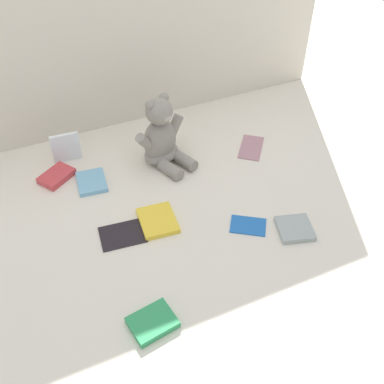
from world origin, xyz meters
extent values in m
plane|color=silver|center=(0.00, 0.00, 0.00)|extent=(3.20, 3.20, 0.00)
cube|color=beige|center=(0.00, 0.44, 0.38)|extent=(1.45, 0.03, 0.77)
ellipsoid|color=gray|center=(0.02, 0.18, 0.07)|extent=(0.14, 0.12, 0.15)
ellipsoid|color=gray|center=(0.03, 0.18, 0.03)|extent=(0.14, 0.13, 0.05)
sphere|color=gray|center=(0.03, 0.18, 0.18)|extent=(0.11, 0.11, 0.08)
ellipsoid|color=#AEA599|center=(0.04, 0.15, 0.17)|extent=(0.04, 0.04, 0.02)
sphere|color=gray|center=(0.00, 0.18, 0.21)|extent=(0.04, 0.04, 0.03)
sphere|color=gray|center=(0.05, 0.20, 0.21)|extent=(0.04, 0.04, 0.03)
cylinder|color=gray|center=(-0.03, 0.16, 0.10)|extent=(0.07, 0.05, 0.08)
cylinder|color=gray|center=(0.08, 0.20, 0.10)|extent=(0.07, 0.05, 0.08)
cylinder|color=gray|center=(0.02, 0.10, 0.02)|extent=(0.06, 0.09, 0.04)
cylinder|color=gray|center=(0.08, 0.12, 0.02)|extent=(0.06, 0.09, 0.04)
cube|color=#99A4A0|center=(0.24, -0.26, 0.01)|extent=(0.11, 0.11, 0.02)
cube|color=black|center=(-0.19, -0.08, 0.00)|extent=(0.13, 0.10, 0.01)
cube|color=yellow|center=(-0.09, -0.08, 0.01)|extent=(0.11, 0.13, 0.01)
cube|color=white|center=(-0.25, 0.30, 0.05)|extent=(0.09, 0.02, 0.10)
cube|color=#72B0D1|center=(-0.21, 0.16, 0.01)|extent=(0.09, 0.11, 0.01)
cube|color=#CC3D42|center=(-0.30, 0.22, 0.01)|extent=(0.12, 0.11, 0.02)
cube|color=#A97782|center=(0.32, 0.11, 0.00)|extent=(0.13, 0.14, 0.01)
cube|color=blue|center=(0.14, -0.19, 0.00)|extent=(0.12, 0.11, 0.01)
cube|color=#2B9253|center=(-0.21, -0.37, 0.01)|extent=(0.11, 0.09, 0.02)
camera|label=1|loc=(-0.36, -0.92, 0.94)|focal=43.39mm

